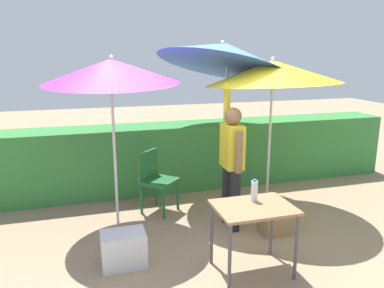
% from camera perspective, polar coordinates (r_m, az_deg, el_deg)
% --- Properties ---
extents(ground_plane, '(24.00, 24.00, 0.00)m').
position_cam_1_polar(ground_plane, '(5.04, 0.99, -13.04)').
color(ground_plane, '#9E8466').
extents(hedge_row, '(8.00, 0.70, 1.10)m').
position_cam_1_polar(hedge_row, '(6.40, -3.60, -1.92)').
color(hedge_row, '#38843D').
rests_on(hedge_row, ground_plane).
extents(umbrella_rainbow, '(2.09, 2.02, 2.77)m').
position_cam_1_polar(umbrella_rainbow, '(5.76, 4.99, 13.26)').
color(umbrella_rainbow, silver).
rests_on(umbrella_rainbow, ground_plane).
extents(umbrella_orange, '(1.69, 1.70, 2.25)m').
position_cam_1_polar(umbrella_orange, '(4.80, -12.13, 10.73)').
color(umbrella_orange, silver).
rests_on(umbrella_orange, ground_plane).
extents(umbrella_yellow, '(1.90, 1.91, 2.23)m').
position_cam_1_polar(umbrella_yellow, '(5.43, 12.09, 10.54)').
color(umbrella_yellow, silver).
rests_on(umbrella_yellow, ground_plane).
extents(person_vendor, '(0.23, 0.55, 1.88)m').
position_cam_1_polar(person_vendor, '(4.88, 6.06, -2.23)').
color(person_vendor, black).
rests_on(person_vendor, ground_plane).
extents(chair_plastic, '(0.62, 0.62, 0.89)m').
position_cam_1_polar(chair_plastic, '(5.48, -5.58, -5.06)').
color(chair_plastic, '#236633').
rests_on(chair_plastic, ground_plane).
extents(cooler_box, '(0.48, 0.33, 0.38)m').
position_cam_1_polar(cooler_box, '(4.30, -10.30, -15.38)').
color(cooler_box, silver).
rests_on(cooler_box, ground_plane).
extents(crate_cardboard, '(0.37, 0.30, 0.37)m').
position_cam_1_polar(crate_cardboard, '(5.04, 12.52, -11.07)').
color(crate_cardboard, '#9E7A4C').
rests_on(crate_cardboard, ground_plane).
extents(folding_table, '(0.80, 0.60, 0.74)m').
position_cam_1_polar(folding_table, '(3.98, 9.29, -10.44)').
color(folding_table, '#4C4C51').
rests_on(folding_table, ground_plane).
extents(bottle_water, '(0.07, 0.07, 0.24)m').
position_cam_1_polar(bottle_water, '(4.03, 9.41, -7.00)').
color(bottle_water, silver).
rests_on(bottle_water, folding_table).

